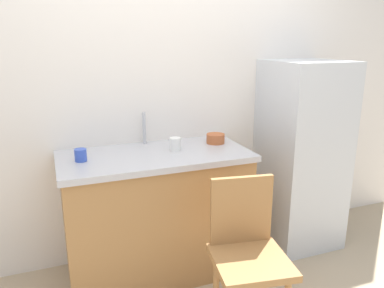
{
  "coord_description": "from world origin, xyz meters",
  "views": [
    {
      "loc": [
        -0.75,
        -1.71,
        1.63
      ],
      "look_at": [
        0.13,
        0.6,
        0.94
      ],
      "focal_mm": 35.49,
      "sensor_mm": 36.0,
      "label": 1
    }
  ],
  "objects_px": {
    "cup_blue": "(81,155)",
    "cup_white": "(175,144)",
    "refrigerator": "(301,155)",
    "chair": "(247,251)",
    "terracotta_bowl": "(216,139)"
  },
  "relations": [
    {
      "from": "terracotta_bowl",
      "to": "cup_white",
      "type": "bearing_deg",
      "value": -166.97
    },
    {
      "from": "chair",
      "to": "cup_blue",
      "type": "xyz_separation_m",
      "value": [
        -0.79,
        0.73,
        0.43
      ]
    },
    {
      "from": "cup_white",
      "to": "refrigerator",
      "type": "bearing_deg",
      "value": 0.77
    },
    {
      "from": "chair",
      "to": "terracotta_bowl",
      "type": "xyz_separation_m",
      "value": [
        0.17,
        0.82,
        0.42
      ]
    },
    {
      "from": "terracotta_bowl",
      "to": "cup_white",
      "type": "xyz_separation_m",
      "value": [
        -0.34,
        -0.08,
        0.01
      ]
    },
    {
      "from": "cup_white",
      "to": "cup_blue",
      "type": "height_order",
      "value": "cup_white"
    },
    {
      "from": "chair",
      "to": "cup_white",
      "type": "height_order",
      "value": "cup_white"
    },
    {
      "from": "refrigerator",
      "to": "chair",
      "type": "distance_m",
      "value": 1.19
    },
    {
      "from": "refrigerator",
      "to": "terracotta_bowl",
      "type": "xyz_separation_m",
      "value": [
        -0.72,
        0.06,
        0.19
      ]
    },
    {
      "from": "refrigerator",
      "to": "chair",
      "type": "height_order",
      "value": "refrigerator"
    },
    {
      "from": "refrigerator",
      "to": "cup_blue",
      "type": "bearing_deg",
      "value": -179.31
    },
    {
      "from": "cup_blue",
      "to": "cup_white",
      "type": "bearing_deg",
      "value": 0.56
    },
    {
      "from": "cup_white",
      "to": "cup_blue",
      "type": "distance_m",
      "value": 0.62
    },
    {
      "from": "chair",
      "to": "terracotta_bowl",
      "type": "height_order",
      "value": "terracotta_bowl"
    },
    {
      "from": "chair",
      "to": "cup_white",
      "type": "xyz_separation_m",
      "value": [
        -0.17,
        0.74,
        0.44
      ]
    }
  ]
}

